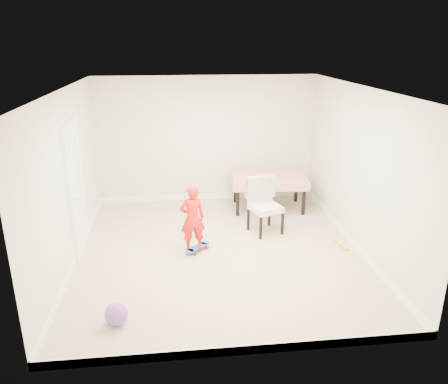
{
  "coord_description": "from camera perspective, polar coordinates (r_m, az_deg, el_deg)",
  "views": [
    {
      "loc": [
        -0.66,
        -6.37,
        3.27
      ],
      "look_at": [
        0.1,
        0.2,
        0.95
      ],
      "focal_mm": 35.0,
      "sensor_mm": 36.0,
      "label": 1
    }
  ],
  "objects": [
    {
      "name": "baseboard_right",
      "position": [
        7.7,
        16.31,
        -6.15
      ],
      "size": [
        0.02,
        5.0,
        0.12
      ],
      "primitive_type": "cube",
      "color": "white",
      "rests_on": "ground"
    },
    {
      "name": "door",
      "position": [
        7.21,
        -18.77,
        0.12
      ],
      "size": [
        0.11,
        0.94,
        2.11
      ],
      "primitive_type": "cube",
      "color": "white",
      "rests_on": "ground"
    },
    {
      "name": "baseboard_left",
      "position": [
        7.3,
        -18.55,
        -7.82
      ],
      "size": [
        0.02,
        5.0,
        0.12
      ],
      "primitive_type": "cube",
      "color": "white",
      "rests_on": "ground"
    },
    {
      "name": "baseboard_front",
      "position": [
        5.08,
        2.5,
        -19.91
      ],
      "size": [
        4.5,
        0.02,
        0.12
      ],
      "primitive_type": "cube",
      "color": "white",
      "rests_on": "ground"
    },
    {
      "name": "balloon",
      "position": [
        5.6,
        -13.89,
        -15.27
      ],
      "size": [
        0.28,
        0.28,
        0.28
      ],
      "primitive_type": "sphere",
      "color": "purple",
      "rests_on": "ground"
    },
    {
      "name": "ground",
      "position": [
        7.19,
        -0.62,
        -7.72
      ],
      "size": [
        5.0,
        5.0,
        0.0
      ],
      "primitive_type": "plane",
      "color": "tan",
      "rests_on": "ground"
    },
    {
      "name": "wall_front",
      "position": [
        4.41,
        2.72,
        -7.24
      ],
      "size": [
        4.5,
        0.04,
        2.6
      ],
      "primitive_type": "cube",
      "color": "beige",
      "rests_on": "ground"
    },
    {
      "name": "dining_table",
      "position": [
        8.87,
        5.8,
        -0.03
      ],
      "size": [
        1.54,
        1.04,
        0.69
      ],
      "primitive_type": null,
      "rotation": [
        0.0,
        0.0,
        -0.08
      ],
      "color": "#B72109",
      "rests_on": "ground"
    },
    {
      "name": "wall_right",
      "position": [
        7.26,
        17.15,
        2.72
      ],
      "size": [
        0.04,
        5.0,
        2.6
      ],
      "primitive_type": "cube",
      "color": "beige",
      "rests_on": "ground"
    },
    {
      "name": "wall_back",
      "position": [
        9.09,
        -2.29,
        6.81
      ],
      "size": [
        4.5,
        0.04,
        2.6
      ],
      "primitive_type": "cube",
      "color": "beige",
      "rests_on": "ground"
    },
    {
      "name": "baseboard_back",
      "position": [
        9.44,
        -2.19,
        -0.55
      ],
      "size": [
        4.5,
        0.02,
        0.12
      ],
      "primitive_type": "cube",
      "color": "white",
      "rests_on": "ground"
    },
    {
      "name": "wall_left",
      "position": [
        6.85,
        -19.56,
        1.47
      ],
      "size": [
        0.04,
        5.0,
        2.6
      ],
      "primitive_type": "cube",
      "color": "beige",
      "rests_on": "ground"
    },
    {
      "name": "ceiling",
      "position": [
        6.44,
        -0.7,
        13.19
      ],
      "size": [
        4.5,
        5.0,
        0.04
      ],
      "primitive_type": "cube",
      "color": "white",
      "rests_on": "wall_back"
    },
    {
      "name": "foam_toy",
      "position": [
        7.6,
        15.08,
        -6.62
      ],
      "size": [
        0.13,
        0.4,
        0.06
      ],
      "primitive_type": "cylinder",
      "rotation": [
        1.57,
        0.0,
        0.18
      ],
      "color": "yellow",
      "rests_on": "ground"
    },
    {
      "name": "child",
      "position": [
        6.94,
        -4.14,
        -3.73
      ],
      "size": [
        0.44,
        0.33,
        1.11
      ],
      "primitive_type": "imported",
      "rotation": [
        0.0,
        0.0,
        3.3
      ],
      "color": "red",
      "rests_on": "ground"
    },
    {
      "name": "skateboard",
      "position": [
        7.19,
        -3.48,
        -7.41
      ],
      "size": [
        0.5,
        0.49,
        0.08
      ],
      "primitive_type": null,
      "rotation": [
        0.0,
        0.0,
        0.77
      ],
      "color": "blue",
      "rests_on": "ground"
    },
    {
      "name": "dining_chair",
      "position": [
        7.7,
        5.46,
        -1.86
      ],
      "size": [
        0.72,
        0.77,
        0.99
      ],
      "primitive_type": null,
      "rotation": [
        0.0,
        0.0,
        0.34
      ],
      "color": "silver",
      "rests_on": "ground"
    }
  ]
}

